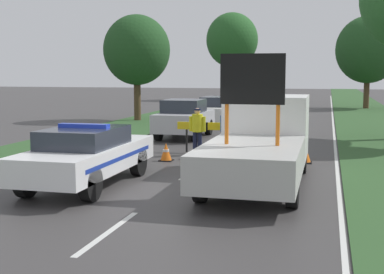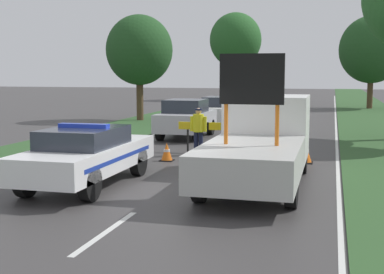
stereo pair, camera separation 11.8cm
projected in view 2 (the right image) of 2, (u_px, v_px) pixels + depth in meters
The scene contains 18 objects.
ground_plane at pixel (165, 191), 12.56m from camera, with size 160.00×160.00×0.00m, color #3D3A3A.
lane_markings at pixel (263, 122), 30.20m from camera, with size 8.03×70.60×0.01m.
grass_verge_left at pixel (168, 117), 33.30m from camera, with size 4.12×120.00×0.03m.
grass_verge_right at pixel (375, 121), 30.20m from camera, with size 4.12×120.00×0.03m.
police_car at pixel (87, 154), 13.09m from camera, with size 1.80×4.93×1.54m.
work_truck at pixel (261, 141), 13.53m from camera, with size 2.18×6.27×3.18m.
road_barrier at pixel (225, 128), 18.29m from camera, with size 3.27×0.08×1.06m.
police_officer at pixel (198, 127), 17.90m from camera, with size 0.57×0.36×1.59m.
pedestrian_civilian at pixel (230, 128), 17.38m from camera, with size 0.60×0.38×1.67m.
traffic_cone_near_police at pixel (305, 152), 16.44m from camera, with size 0.50×0.50×0.68m.
traffic_cone_centre_front at pixel (167, 152), 16.81m from camera, with size 0.41×0.41×0.58m.
queued_car_sedan_silver at pixel (186, 118), 22.76m from camera, with size 1.79×4.00×1.63m.
queued_car_van_white at pixel (221, 110), 28.40m from camera, with size 1.78×4.51×1.49m.
queued_car_wagon_maroon at pixel (240, 103), 34.76m from camera, with size 1.71×4.06×1.48m.
queued_car_suv_grey at pixel (255, 99), 41.09m from camera, with size 1.76×4.51×1.40m.
roadside_tree_near_right at pixel (139, 50), 30.43m from camera, with size 3.80×3.80×6.03m.
roadside_tree_mid_right at pixel (372, 50), 40.28m from camera, with size 4.84×4.84×7.02m.
roadside_tree_far_left at pixel (236, 40), 53.23m from camera, with size 5.15×5.15×8.68m.
Camera 2 is at (3.76, -11.74, 2.78)m, focal length 50.00 mm.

